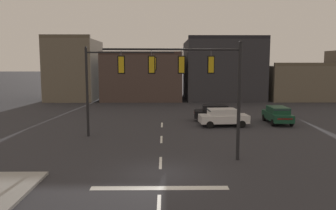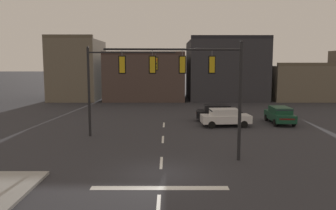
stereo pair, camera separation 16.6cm
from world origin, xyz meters
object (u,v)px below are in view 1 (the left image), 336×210
Objects in this scene: signal_mast_near_side at (193,76)px; signal_mast_far_side at (112,75)px; car_lot_nearside at (277,114)px; car_lot_middle at (223,117)px; car_lot_farside at (216,112)px.

signal_mast_near_side is 1.13× the size of signal_mast_far_side.
signal_mast_near_side is at bearing -126.58° from car_lot_nearside.
signal_mast_far_side is 10.98m from car_lot_middle.
car_lot_farside is (9.19, 6.85, -3.92)m from signal_mast_far_side.
car_lot_middle is (-5.41, -1.38, 0.00)m from car_lot_nearside.
signal_mast_near_side is 1.74× the size of car_lot_farside.
car_lot_middle is (3.69, 10.88, -4.17)m from signal_mast_near_side.
car_lot_middle is at bearing -85.47° from car_lot_farside.
car_lot_farside is (-0.22, 2.79, 0.00)m from car_lot_middle.
signal_mast_near_side reaches higher than car_lot_middle.
car_lot_middle is 1.00× the size of car_lot_farside.
signal_mast_near_side is 14.71m from car_lot_farside.
signal_mast_far_side is at bearing -156.69° from car_lot_middle.
signal_mast_far_side is at bearing -159.85° from car_lot_nearside.
car_lot_nearside is at bearing 14.35° from car_lot_middle.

